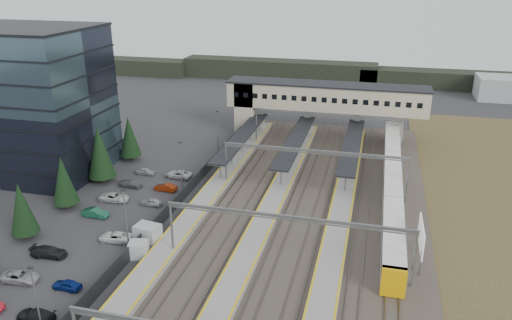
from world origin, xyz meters
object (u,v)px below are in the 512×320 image
(relay_cabin_near, at_px, (148,234))
(relay_cabin_far, at_px, (139,249))
(office_building, at_px, (25,101))
(train, at_px, (392,182))
(billboard, at_px, (421,237))
(footbridge, at_px, (312,99))

(relay_cabin_near, distance_m, relay_cabin_far, 3.31)
(office_building, xyz_separation_m, relay_cabin_near, (29.82, -18.21, -10.92))
(relay_cabin_far, bearing_deg, relay_cabin_near, 95.99)
(train, bearing_deg, relay_cabin_far, -138.68)
(train, relative_size, billboard, 8.81)
(train, height_order, billboard, billboard)
(office_building, height_order, relay_cabin_far, office_building)
(train, xyz_separation_m, billboard, (2.99, -19.65, 1.73))
(office_building, relative_size, billboard, 3.88)
(office_building, distance_m, relay_cabin_far, 38.68)
(office_building, relative_size, relay_cabin_near, 7.20)
(office_building, bearing_deg, footbridge, 34.47)
(billboard, bearing_deg, train, 98.66)
(office_building, distance_m, relay_cabin_near, 36.61)
(relay_cabin_near, relative_size, relay_cabin_far, 1.28)
(relay_cabin_near, distance_m, billboard, 33.42)
(relay_cabin_far, height_order, footbridge, footbridge)
(footbridge, xyz_separation_m, billboard, (19.29, -44.90, -4.31))
(relay_cabin_far, height_order, billboard, billboard)
(relay_cabin_near, relative_size, train, 0.06)
(train, distance_m, billboard, 19.95)
(relay_cabin_far, relative_size, footbridge, 0.07)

